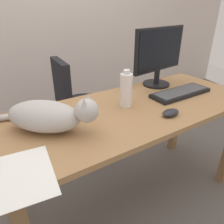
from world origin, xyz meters
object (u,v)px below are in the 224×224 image
(monitor, at_px, (159,55))
(water_bottle, at_px, (126,90))
(cat, at_px, (49,116))
(keyboard, at_px, (180,93))
(computer_mouse, at_px, (171,113))
(office_chair, at_px, (80,115))

(monitor, relative_size, water_bottle, 2.15)
(monitor, bearing_deg, cat, -166.74)
(keyboard, xyz_separation_m, computer_mouse, (-0.29, -0.18, 0.00))
(office_chair, xyz_separation_m, cat, (-0.47, -0.73, 0.45))
(cat, relative_size, water_bottle, 2.06)
(office_chair, relative_size, keyboard, 2.06)
(office_chair, height_order, keyboard, office_chair)
(keyboard, bearing_deg, water_bottle, 172.99)
(water_bottle, bearing_deg, cat, -176.58)
(keyboard, distance_m, computer_mouse, 0.34)
(office_chair, relative_size, water_bottle, 4.07)
(cat, distance_m, water_bottle, 0.47)
(monitor, xyz_separation_m, computer_mouse, (-0.29, -0.42, -0.21))
(monitor, bearing_deg, office_chair, 129.31)
(office_chair, distance_m, cat, 0.97)
(cat, bearing_deg, computer_mouse, -18.83)
(computer_mouse, xyz_separation_m, water_bottle, (-0.13, 0.23, 0.09))
(cat, distance_m, computer_mouse, 0.64)
(computer_mouse, bearing_deg, office_chair, 98.35)
(keyboard, xyz_separation_m, cat, (-0.89, 0.02, 0.07))
(monitor, bearing_deg, keyboard, -89.55)
(computer_mouse, distance_m, water_bottle, 0.28)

